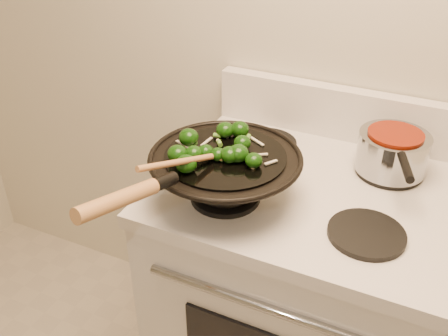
% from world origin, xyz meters
% --- Properties ---
extents(stove, '(0.78, 0.67, 1.08)m').
position_xyz_m(stove, '(-0.10, 1.17, 0.47)').
color(stove, silver).
rests_on(stove, ground).
extents(wok, '(0.38, 0.63, 0.21)m').
position_xyz_m(wok, '(-0.28, 1.02, 1.00)').
color(wok, black).
rests_on(wok, stove).
extents(stirfry, '(0.27, 0.26, 0.04)m').
position_xyz_m(stirfry, '(-0.31, 1.01, 1.07)').
color(stirfry, black).
rests_on(stirfry, wok).
extents(wooden_spoon, '(0.12, 0.26, 0.08)m').
position_xyz_m(wooden_spoon, '(-0.31, 0.94, 1.08)').
color(wooden_spoon, '#AC7643').
rests_on(wooden_spoon, wok).
extents(saucepan, '(0.19, 0.30, 0.11)m').
position_xyz_m(saucepan, '(0.08, 1.32, 0.99)').
color(saucepan, gray).
rests_on(saucepan, stove).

